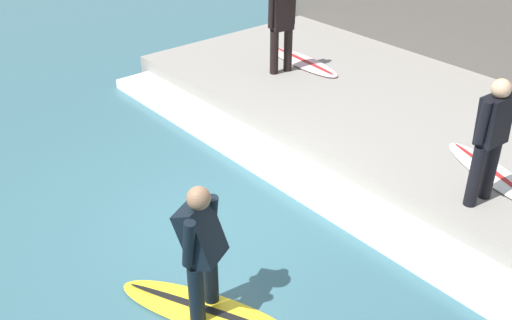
{
  "coord_description": "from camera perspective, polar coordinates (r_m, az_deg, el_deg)",
  "views": [
    {
      "loc": [
        -3.59,
        -5.19,
        4.61
      ],
      "look_at": [
        0.74,
        0.0,
        0.7
      ],
      "focal_mm": 42.0,
      "sensor_mm": 36.0,
      "label": 1
    }
  ],
  "objects": [
    {
      "name": "surfer_riding",
      "position": [
        6.01,
        -5.23,
        -8.09
      ],
      "size": [
        0.55,
        0.56,
        1.53
      ],
      "color": "black",
      "rests_on": "surfboard_riding"
    },
    {
      "name": "surfer_waiting_far",
      "position": [
        11.11,
        2.47,
        12.8
      ],
      "size": [
        0.55,
        0.33,
        1.63
      ],
      "color": "black",
      "rests_on": "concrete_ledge"
    },
    {
      "name": "surfer_waiting_near",
      "position": [
        7.59,
        21.46,
        2.18
      ],
      "size": [
        0.56,
        0.27,
        1.64
      ],
      "color": "black",
      "rests_on": "concrete_ledge"
    },
    {
      "name": "back_wall",
      "position": [
        12.01,
        22.33,
        9.96
      ],
      "size": [
        0.5,
        10.65,
        1.86
      ],
      "primitive_type": "cube",
      "color": "#544F49",
      "rests_on": "ground_plane"
    },
    {
      "name": "ground_plane",
      "position": [
        7.82,
        -4.19,
        -6.19
      ],
      "size": [
        28.0,
        28.0,
        0.0
      ],
      "primitive_type": "plane",
      "color": "#335B66"
    },
    {
      "name": "surfboard_waiting_far",
      "position": [
        11.85,
        4.54,
        9.32
      ],
      "size": [
        0.72,
        1.97,
        0.07
      ],
      "color": "beige",
      "rests_on": "concrete_ledge"
    },
    {
      "name": "surfboard_riding",
      "position": [
        6.59,
        -4.87,
        -14.1
      ],
      "size": [
        1.39,
        2.07,
        0.07
      ],
      "color": "yellow",
      "rests_on": "ground_plane"
    },
    {
      "name": "surfboard_waiting_near",
      "position": [
        8.63,
        21.72,
        -1.25
      ],
      "size": [
        1.1,
        1.92,
        0.07
      ],
      "color": "white",
      "rests_on": "concrete_ledge"
    },
    {
      "name": "concrete_ledge",
      "position": [
        10.31,
        14.73,
        3.69
      ],
      "size": [
        4.4,
        10.14,
        0.4
      ],
      "primitive_type": "cube",
      "color": "gray",
      "rests_on": "ground_plane"
    },
    {
      "name": "wave_foam_crest",
      "position": [
        8.62,
        4.35,
        -1.73
      ],
      "size": [
        0.71,
        9.63,
        0.17
      ],
      "primitive_type": "cube",
      "color": "white",
      "rests_on": "ground_plane"
    }
  ]
}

